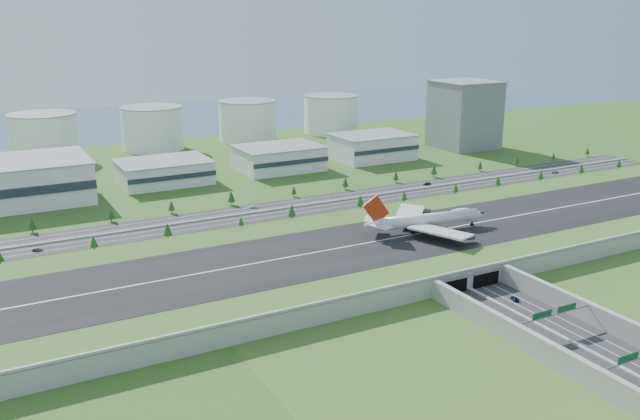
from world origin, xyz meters
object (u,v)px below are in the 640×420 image
office_tower (464,115)px  car_5 (427,184)px  car_0 (538,335)px  car_2 (515,298)px  fuel_tank_a (44,137)px  car_1 (590,372)px  car_7 (253,207)px  boeing_747 (427,219)px  car_6 (555,172)px  car_4 (37,249)px

office_tower → car_5: 145.20m
car_0 → car_2: size_ratio=0.96×
car_2 → car_5: 187.95m
fuel_tank_a → car_5: bearing=-44.5°
car_1 → car_7: bearing=84.4°
boeing_747 → car_5: bearing=62.7°
fuel_tank_a → car_0: size_ratio=11.03×
boeing_747 → car_5: 125.43m
car_6 → fuel_tank_a: bearing=34.0°
car_1 → car_6: (205.51, 207.79, 0.19)m
car_0 → car_4: bearing=111.2°
car_7 → car_2: bearing=33.2°
car_4 → car_6: bearing=-73.4°
car_0 → car_2: car_0 is taller
office_tower → boeing_747: size_ratio=0.83×
car_0 → car_1: 26.75m
boeing_747 → car_2: (-7.99, -69.00, -13.06)m
car_1 → office_tower: bearing=45.6°
car_0 → car_5: 220.04m
office_tower → car_5: size_ratio=10.82×
boeing_747 → car_7: 114.61m
fuel_tank_a → car_1: fuel_tank_a is taller
office_tower → boeing_747: 266.42m
fuel_tank_a → car_5: fuel_tank_a is taller
car_0 → car_6: size_ratio=0.75×
office_tower → car_4: (-351.71, -110.31, -26.55)m
car_5 → car_6: car_6 is taller
car_2 → car_7: 176.78m
boeing_747 → office_tower: bearing=56.3°
office_tower → car_1: size_ratio=13.78×
fuel_tank_a → car_7: 223.75m
car_2 → car_4: (-160.50, 151.64, 0.17)m
car_4 → car_2: bearing=-117.0°
car_1 → car_2: car_2 is taller
car_0 → car_4: 230.57m
car_6 → car_2: bearing=109.0°
car_0 → car_6: 270.96m
car_1 → car_4: bearing=113.6°
car_2 → car_4: 220.81m
fuel_tank_a → car_7: fuel_tank_a is taller
office_tower → car_4: bearing=-162.6°
office_tower → boeing_747: bearing=-133.5°
fuel_tank_a → car_0: fuel_tank_a is taller
office_tower → car_0: office_tower is taller
office_tower → fuel_tank_a: bearing=160.2°
car_0 → car_5: car_5 is taller
car_0 → boeing_747: bearing=58.5°
car_1 → car_2: (20.11, 54.35, 0.00)m
car_5 → car_6: bearing=82.4°
office_tower → car_0: 357.25m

